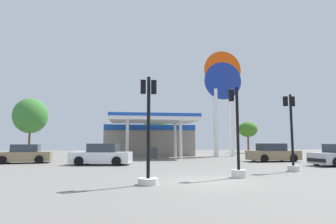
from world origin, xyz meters
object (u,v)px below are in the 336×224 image
Objects in this scene: tree_0 at (31,116)px; traffic_signal_2 at (148,146)px; tree_2 at (248,130)px; station_pole_sign at (223,88)px; car_0 at (102,155)px; traffic_signal_1 at (292,141)px; traffic_signal_0 at (238,151)px; tree_1 at (156,127)px; car_1 at (24,155)px; car_2 at (273,153)px.

traffic_signal_2 is at bearing -64.66° from tree_0.
tree_0 is 32.32m from tree_2.
station_pole_sign reaches higher than tree_2.
car_0 is 1.03× the size of traffic_signal_1.
tree_2 is at bearing 65.25° from traffic_signal_0.
station_pole_sign reaches higher than car_0.
car_0 is (-13.04, -10.42, -7.35)m from station_pole_sign.
tree_1 reaches higher than car_0.
car_0 is 11.09m from traffic_signal_0.
car_1 is 15.57m from traffic_signal_2.
traffic_signal_0 reaches higher than traffic_signal_2.
car_1 is at bearing 140.45° from traffic_signal_0.
tree_1 reaches higher than tree_2.
tree_1 is (-1.03, 29.63, 2.73)m from traffic_signal_0.
traffic_signal_1 is at bearing -95.92° from station_pole_sign.
station_pole_sign is 2.13× the size of tree_1.
car_2 is 1.02× the size of traffic_signal_2.
car_0 is 0.78× the size of tree_1.
tree_0 reaches higher than car_0.
traffic_signal_1 reaches higher than traffic_signal_2.
traffic_signal_1 is at bearing -49.43° from tree_0.
car_0 is 14.33m from car_2.
traffic_signal_1 is at bearing -110.87° from car_2.
tree_2 is at bearing 33.32° from car_1.
car_0 is 24.64m from tree_0.
tree_0 reaches higher than car_2.
tree_1 is at bearing 73.97° from car_0.
car_2 is 8.31m from traffic_signal_1.
traffic_signal_1 reaches higher than car_0.
car_1 is 1.00× the size of traffic_signal_0.
tree_0 is (-23.31, 27.24, 3.66)m from traffic_signal_1.
car_1 is at bearing -157.88° from station_pole_sign.
car_0 is at bearing -141.36° from station_pole_sign.
traffic_signal_1 is 0.56× the size of tree_0.
tree_0 is (-19.10, 29.51, 4.17)m from traffic_signal_0.
car_2 is 12.29m from traffic_signal_0.
station_pole_sign is at bearing 84.08° from traffic_signal_1.
station_pole_sign is 2.64× the size of tree_2.
station_pole_sign is 11.65m from car_2.
station_pole_sign is at bearing 38.64° from car_0.
car_1 is 31.91m from tree_2.
traffic_signal_0 is at bearing -50.14° from car_0.
car_0 is at bearing -106.03° from tree_1.
traffic_signal_1 is 1.03× the size of traffic_signal_2.
traffic_signal_2 is at bearing -160.05° from traffic_signal_0.
car_2 is at bearing -3.03° from car_1.
station_pole_sign is 17.90m from traffic_signal_1.
station_pole_sign is 13.41m from tree_1.
car_1 is at bearing 176.97° from car_2.
station_pole_sign is 18.24m from car_0.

